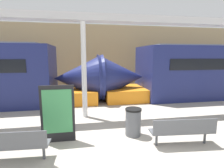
{
  "coord_description": "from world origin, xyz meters",
  "views": [
    {
      "loc": [
        -1.34,
        -3.39,
        2.53
      ],
      "look_at": [
        -0.12,
        3.57,
        1.4
      ],
      "focal_mm": 28.0,
      "sensor_mm": 36.0,
      "label": 1
    }
  ],
  "objects": [
    {
      "name": "station_wall",
      "position": [
        0.0,
        10.93,
        2.5
      ],
      "size": [
        56.0,
        0.2,
        5.0
      ],
      "primitive_type": "cube",
      "color": "tan",
      "rests_on": "ground_plane"
    },
    {
      "name": "support_column_near",
      "position": [
        -1.23,
        3.78,
        1.94
      ],
      "size": [
        0.2,
        0.2,
        3.87
      ],
      "primitive_type": "cylinder",
      "color": "silver",
      "rests_on": "ground_plane"
    },
    {
      "name": "canopy_beam",
      "position": [
        -1.23,
        3.78,
        4.01
      ],
      "size": [
        28.0,
        0.6,
        0.28
      ],
      "primitive_type": "cube",
      "color": "#B7B7BC",
      "rests_on": "support_column_near"
    },
    {
      "name": "bench_near",
      "position": [
        1.43,
        0.84,
        0.48
      ],
      "size": [
        1.85,
        0.6,
        0.82
      ],
      "rotation": [
        0.0,
        0.0,
        -0.09
      ],
      "color": "#4C4F54",
      "rests_on": "ground_plane"
    },
    {
      "name": "trash_bin",
      "position": [
        0.25,
        1.74,
        0.45
      ],
      "size": [
        0.52,
        0.52,
        0.89
      ],
      "color": "#4C4F54",
      "rests_on": "ground_plane"
    },
    {
      "name": "train_left",
      "position": [
        7.25,
        6.49,
        1.51
      ],
      "size": [
        15.2,
        2.93,
        3.2
      ],
      "color": "navy",
      "rests_on": "ground_plane"
    },
    {
      "name": "poster_board",
      "position": [
        -2.06,
        1.71,
        0.86
      ],
      "size": [
        0.97,
        0.07,
        1.71
      ],
      "color": "black",
      "rests_on": "ground_plane"
    },
    {
      "name": "bench_far",
      "position": [
        -2.9,
        0.79,
        0.48
      ],
      "size": [
        1.47,
        0.51,
        0.82
      ],
      "rotation": [
        0.0,
        0.0,
        -0.05
      ],
      "color": "#4C4F54",
      "rests_on": "ground_plane"
    }
  ]
}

